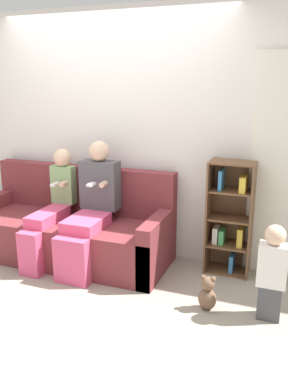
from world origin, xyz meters
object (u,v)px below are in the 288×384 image
Objects in this scene: bookshelf at (231,218)px; teddy_bear at (207,294)px; toddler_standing at (272,271)px; couch at (72,230)px; adult_seated at (91,205)px; child_seated at (50,207)px.

teddy_bear is at bearing -92.76° from bookshelf.
bookshelf is (-0.45, 0.74, 0.15)m from toddler_standing.
bookshelf reaches higher than couch.
bookshelf is at bearing 121.21° from toddler_standing.
adult_seated is 1.59× the size of toddler_standing.
couch reaches higher than toddler_standing.
bookshelf is at bearing 16.24° from adult_seated.
toddler_standing is at bearing -58.79° from bookshelf.
toddler_standing is (1.76, -0.36, -0.24)m from adult_seated.
child_seated is at bearing -166.91° from bookshelf.
couch is 1.66m from teddy_bear.
couch reaches higher than teddy_bear.
bookshelf is (1.76, 0.41, -0.03)m from child_seated.
toddler_standing is at bearing -11.42° from adult_seated.
teddy_bear is (-0.48, -0.05, -0.26)m from toddler_standing.
bookshelf is 0.89m from teddy_bear.
couch is 1.65m from bookshelf.
couch is 0.46m from adult_seated.
child_seated reaches higher than couch.
couch is 2.65× the size of toddler_standing.
toddler_standing is at bearing 6.22° from teddy_bear.
teddy_bear is (-0.04, -0.79, -0.41)m from bookshelf.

